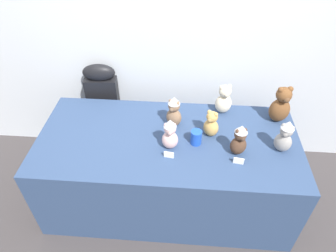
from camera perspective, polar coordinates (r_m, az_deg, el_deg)
name	(u,v)px	position (r m, az deg, el deg)	size (l,w,h in m)	color
ground_plane	(166,221)	(2.61, -0.43, -17.51)	(10.00, 10.00, 0.00)	#3D3838
wall_back	(175,22)	(2.48, 1.28, 19.14)	(7.00, 0.08, 2.60)	silver
display_table	(168,170)	(2.47, 0.00, -8.28)	(1.93, 0.89, 0.70)	navy
instrument_case	(105,110)	(2.89, -11.83, 3.05)	(0.29, 0.14, 0.97)	black
teddy_bear_blush	(170,134)	(2.06, 0.38, -1.60)	(0.12, 0.10, 0.25)	beige
teddy_bear_honey	(211,124)	(2.20, 8.21, 0.32)	(0.15, 0.14, 0.22)	tan
teddy_bear_mocha	(174,112)	(2.25, 1.13, 2.73)	(0.15, 0.14, 0.26)	#7F6047
teddy_bear_cocoa	(239,140)	(2.08, 13.38, -2.62)	(0.14, 0.13, 0.25)	#4C3323
teddy_bear_cream	(224,100)	(2.42, 10.55, 4.92)	(0.15, 0.14, 0.26)	beige
teddy_bear_chestnut	(281,105)	(2.44, 20.61, 3.68)	(0.18, 0.16, 0.31)	brown
teddy_bear_ash	(285,136)	(2.19, 21.26, -1.87)	(0.15, 0.14, 0.26)	gray
party_cup_blue	(196,137)	(2.15, 5.36, -2.15)	(0.08, 0.08, 0.11)	blue
name_card_front_left	(239,161)	(2.08, 13.25, -6.46)	(0.07, 0.01, 0.05)	white
name_card_front_middle	(169,155)	(2.06, 0.17, -5.48)	(0.07, 0.01, 0.05)	white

